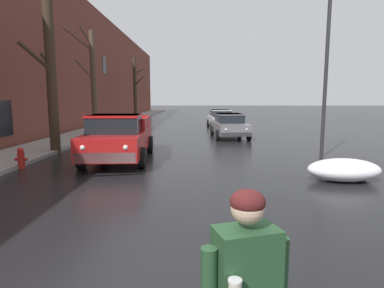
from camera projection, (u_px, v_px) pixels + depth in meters
The scene contains 13 objects.
left_sidewalk_slab at pixel (87, 133), 21.36m from camera, with size 2.46×80.00×0.13m, color gray.
brick_townhouse_facade at pixel (57, 56), 20.69m from camera, with size 0.63×80.00×9.93m.
snow_bank_near_corner_left at pixel (114, 128), 22.32m from camera, with size 2.59×0.91×0.66m.
snow_bank_along_left_kerb at pixel (345, 170), 9.25m from camera, with size 2.04×1.21×0.64m.
snow_bank_mid_block_left at pixel (113, 128), 21.36m from camera, with size 2.18×1.42×0.86m.
bare_tree_second_along_sidewalk at pixel (51, 74), 13.62m from camera, with size 1.18×2.17×6.49m.
bare_tree_mid_block at pixel (93, 81), 19.20m from camera, with size 1.97×1.40×6.63m.
bare_tree_far_down_block at pixel (135, 88), 32.16m from camera, with size 1.37×3.27×6.21m.
pickup_truck_red_approaching_near_lane at pixel (119, 137), 12.23m from camera, with size 2.45×5.32×1.76m.
sedan_grey_parked_kerbside_close at pixel (229, 125), 19.36m from camera, with size 2.16×4.35×1.42m.
sedan_white_parked_kerbside_mid at pixel (221, 118), 25.63m from camera, with size 2.09×4.13×1.42m.
fire_hydrant at pixel (21, 158), 10.89m from camera, with size 0.42×0.22×0.71m.
street_lamp_post at pixel (326, 67), 12.37m from camera, with size 0.44×0.24×6.32m.
Camera 1 is at (0.75, -3.16, 2.34)m, focal length 30.51 mm.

